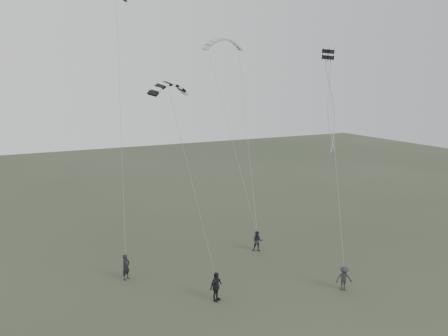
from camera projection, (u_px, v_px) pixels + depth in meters
name	position (u px, v px, depth m)	size (l,w,h in m)	color
ground	(246.00, 298.00, 28.53)	(140.00, 140.00, 0.00)	#353E2B
flyer_left	(126.00, 267.00, 31.06)	(0.68, 0.45, 1.87)	black
flyer_right	(257.00, 241.00, 36.24)	(0.83, 0.65, 1.72)	#28282E
flyer_center	(216.00, 287.00, 28.00)	(1.13, 0.47, 1.93)	black
flyer_far	(344.00, 278.00, 29.41)	(1.10, 0.63, 1.71)	#2A2A30
kite_pale_large	(223.00, 39.00, 40.79)	(3.89, 0.88, 1.60)	#B7B9BC
kite_striped	(169.00, 84.00, 26.27)	(2.73, 0.68, 1.10)	black
kite_box	(328.00, 54.00, 33.08)	(0.69, 0.69, 0.74)	black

